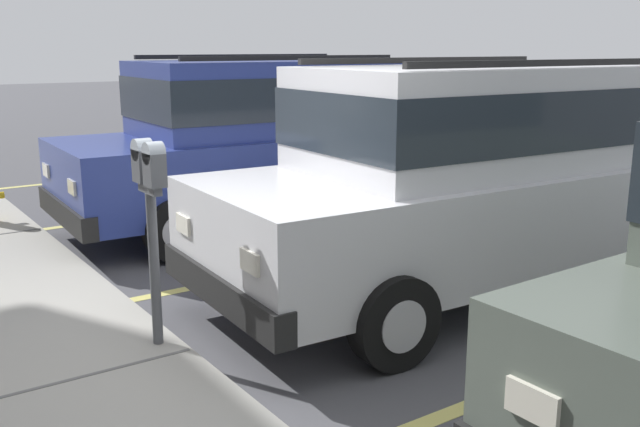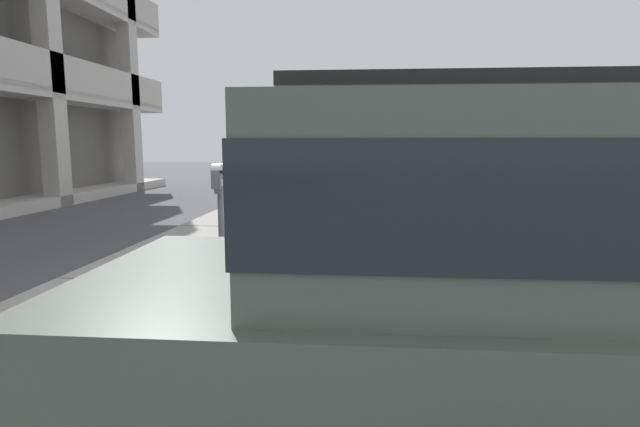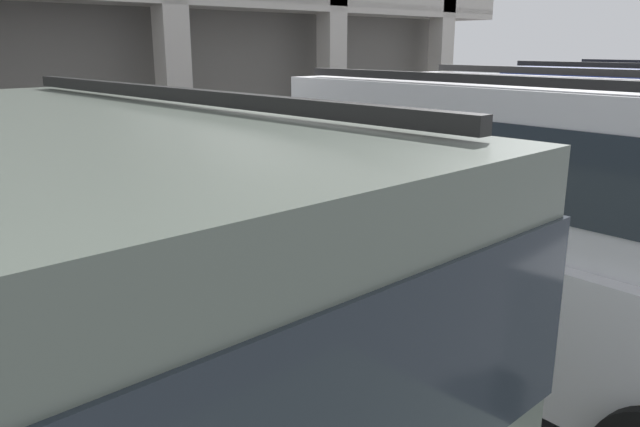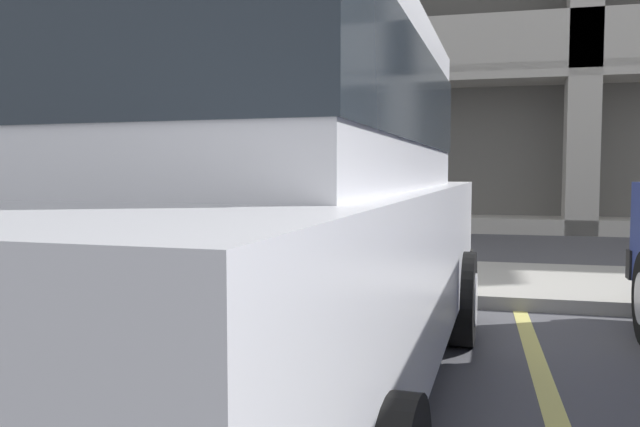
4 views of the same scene
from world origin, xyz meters
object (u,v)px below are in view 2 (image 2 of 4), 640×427
object	(u,v)px
silver_suv	(456,206)
red_sedan	(559,286)
parking_meter_near	(220,193)
dark_hatchback	(413,183)
fire_hydrant	(271,206)

from	to	relation	value
silver_suv	red_sedan	xyz separation A→B (m)	(-3.19, 0.02, 0.00)
red_sedan	parking_meter_near	world-z (taller)	red_sedan
silver_suv	dark_hatchback	bearing A→B (deg)	6.91
fire_hydrant	red_sedan	bearing A→B (deg)	-158.71
red_sedan	fire_hydrant	bearing A→B (deg)	20.29
red_sedan	parking_meter_near	xyz separation A→B (m)	(3.40, 2.76, 0.09)
silver_suv	parking_meter_near	size ratio (longest dim) A/B	3.43
silver_suv	fire_hydrant	xyz separation A→B (m)	(4.66, 3.08, -0.62)
red_sedan	fire_hydrant	world-z (taller)	red_sedan
red_sedan	parking_meter_near	bearing A→B (deg)	38.08
dark_hatchback	silver_suv	bearing A→B (deg)	-173.67
silver_suv	red_sedan	distance (m)	3.19
red_sedan	dark_hatchback	distance (m)	6.33
red_sedan	dark_hatchback	bearing A→B (deg)	0.83
silver_suv	fire_hydrant	distance (m)	5.62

